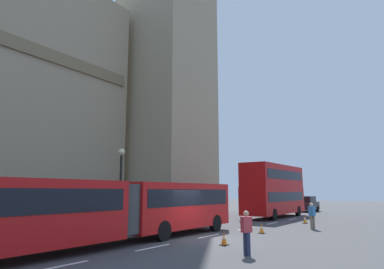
# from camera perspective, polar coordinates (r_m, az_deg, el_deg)

# --- Properties ---
(ground_plane) EXTENTS (160.00, 160.00, 0.00)m
(ground_plane) POSITION_cam_1_polar(r_m,az_deg,el_deg) (18.37, 1.14, -17.33)
(ground_plane) COLOR #424244
(lane_centre_marking) EXTENTS (34.40, 0.16, 0.01)m
(lane_centre_marking) POSITION_cam_1_polar(r_m,az_deg,el_deg) (17.35, -1.32, -17.77)
(lane_centre_marking) COLOR silver
(lane_centre_marking) RESTS_ON ground_plane
(articulated_bus) EXTENTS (17.18, 2.54, 2.90)m
(articulated_bus) POSITION_cam_1_polar(r_m,az_deg,el_deg) (16.52, -12.75, -11.88)
(articulated_bus) COLOR red
(articulated_bus) RESTS_ON ground_plane
(double_decker_bus) EXTENTS (10.09, 2.54, 4.90)m
(double_decker_bus) POSITION_cam_1_polar(r_m,az_deg,el_deg) (33.29, 13.89, -8.95)
(double_decker_bus) COLOR #B20F0F
(double_decker_bus) RESTS_ON ground_plane
(sedan_lead) EXTENTS (4.40, 1.86, 1.85)m
(sedan_lead) POSITION_cam_1_polar(r_m,az_deg,el_deg) (43.71, 19.08, -11.17)
(sedan_lead) COLOR black
(sedan_lead) RESTS_ON ground_plane
(traffic_cone_west) EXTENTS (0.36, 0.36, 0.58)m
(traffic_cone_west) POSITION_cam_1_polar(r_m,az_deg,el_deg) (16.14, 5.51, -17.34)
(traffic_cone_west) COLOR black
(traffic_cone_west) RESTS_ON ground_plane
(traffic_cone_middle) EXTENTS (0.36, 0.36, 0.58)m
(traffic_cone_middle) POSITION_cam_1_polar(r_m,az_deg,el_deg) (20.80, 11.82, -15.45)
(traffic_cone_middle) COLOR black
(traffic_cone_middle) RESTS_ON ground_plane
(traffic_cone_east) EXTENTS (0.36, 0.36, 0.58)m
(traffic_cone_east) POSITION_cam_1_polar(r_m,az_deg,el_deg) (27.87, 18.76, -13.63)
(traffic_cone_east) COLOR black
(traffic_cone_east) RESTS_ON ground_plane
(street_lamp) EXTENTS (0.44, 0.44, 5.27)m
(street_lamp) POSITION_cam_1_polar(r_m,az_deg,el_deg) (22.78, -12.12, -7.94)
(street_lamp) COLOR black
(street_lamp) RESTS_ON ground_plane
(pedestrian_near_cones) EXTENTS (0.47, 0.40, 1.69)m
(pedestrian_near_cones) POSITION_cam_1_polar(r_m,az_deg,el_deg) (13.73, 9.31, -15.97)
(pedestrian_near_cones) COLOR #262D4C
(pedestrian_near_cones) RESTS_ON ground_plane
(pedestrian_by_kerb) EXTENTS (0.39, 0.46, 1.69)m
(pedestrian_by_kerb) POSITION_cam_1_polar(r_m,az_deg,el_deg) (23.79, 19.86, -12.82)
(pedestrian_by_kerb) COLOR #726651
(pedestrian_by_kerb) RESTS_ON ground_plane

